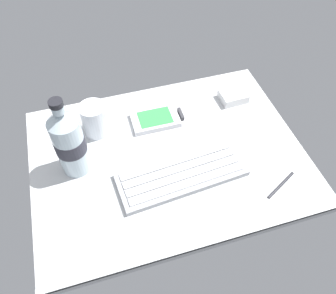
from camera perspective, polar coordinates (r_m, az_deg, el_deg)
ground_plane at (r=82.39cm, az=0.05°, el=-1.86°), size 64.00×48.00×2.80cm
keyboard at (r=77.63cm, az=2.22°, el=-4.46°), size 29.77×13.24×1.70cm
handheld_device at (r=88.52cm, az=-1.74°, el=4.73°), size 12.87×7.74×1.50cm
juice_cup at (r=85.59cm, az=-12.08°, el=4.36°), size 6.40×6.40×8.50cm
water_bottle at (r=75.54cm, az=-16.11°, el=0.85°), size 6.73×6.73×20.80cm
charger_block at (r=95.52cm, az=10.81°, el=8.33°), size 7.21×5.86×2.40cm
stylus_pen at (r=80.56cm, az=18.30°, el=-5.93°), size 8.76×4.99×0.70cm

